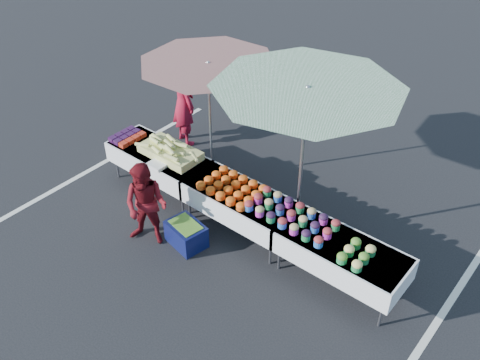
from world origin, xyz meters
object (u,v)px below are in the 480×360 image
Objects in this scene: table_center at (240,202)px; vendor at (183,103)px; customer at (146,205)px; umbrella_right at (307,102)px; table_right at (341,254)px; table_left at (159,160)px; umbrella_left at (208,74)px; storage_bin at (186,234)px.

table_center is 2.88m from vendor.
customer is 2.85m from umbrella_right.
customer is at bearing -158.54° from table_right.
umbrella_right is at bearing -178.87° from vendor.
table_center is at bearing 180.00° from table_right.
vendor reaches higher than customer.
table_center is at bearing 0.00° from table_left.
table_left is 1.75m from umbrella_left.
umbrella_left is at bearing 129.05° from storage_bin.
vendor is at bearing 151.74° from table_center.
umbrella_right reaches higher than umbrella_left.
vendor is (-4.33, 1.36, 0.27)m from table_right.
vendor reaches higher than table_left.
vendor is at bearing 118.15° from table_left.
table_right is 0.63× the size of umbrella_right.
table_center is 0.66× the size of umbrella_left.
customer reaches higher than table_right.
table_left is 0.66× the size of umbrella_left.
umbrella_left reaches higher than table_right.
umbrella_right reaches higher than table_left.
table_center is at bearing -30.72° from umbrella_left.
table_right is (1.80, 0.00, 0.00)m from table_center.
table_right is 4.54m from vendor.
table_right is at bearing 0.00° from table_left.
vendor is 0.60× the size of umbrella_left.
table_center and table_right have the same top height.
table_right is at bearing 29.45° from storage_bin.
storage_bin is at bearing 151.63° from vendor.
umbrella_right is (1.73, 1.47, 1.71)m from customer.
storage_bin is at bearing -119.97° from table_center.
umbrella_right is (3.33, -0.96, 1.57)m from vendor.
umbrella_right is (-1.00, 0.40, 1.84)m from table_right.
umbrella_left is at bearing 171.54° from vendor.
umbrella_right is 2.80m from storage_bin.
table_right is 2.80× the size of storage_bin.
umbrella_right is at bearing -9.70° from umbrella_left.
table_right is at bearing -21.82° from umbrella_right.
umbrella_right is (2.07, -0.35, 0.35)m from umbrella_left.
table_left is 1.80m from table_center.
customer is 2.14× the size of storage_bin.
vendor is 3.80m from umbrella_right.
table_right is 2.40m from storage_bin.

